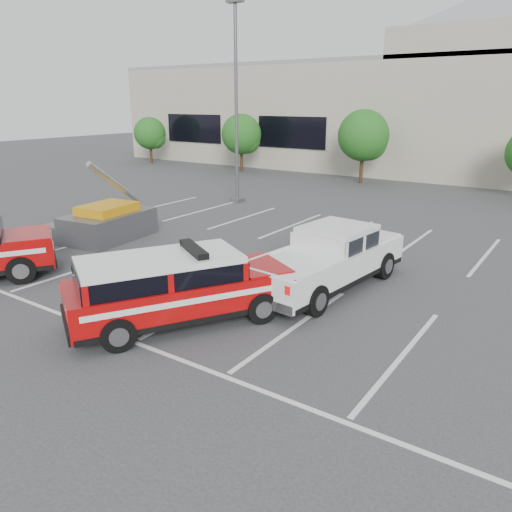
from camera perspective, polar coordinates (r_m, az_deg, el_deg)
The scene contains 10 objects.
ground at distance 14.00m, azimuth -5.15°, elevation -5.37°, with size 120.00×120.00×0.00m, color #343436.
stall_markings at distance 17.46m, azimuth 4.27°, elevation -0.64°, with size 23.00×15.00×0.01m, color silver.
convention_building at distance 42.53m, azimuth 24.39°, elevation 15.01°, with size 60.00×16.99×13.20m.
tree_far_left at distance 46.17m, azimuth -11.92°, elevation 13.45°, with size 2.77×2.77×3.99m.
tree_left at distance 39.56m, azimuth -1.54°, elevation 13.59°, with size 3.07×3.07×4.42m.
tree_mid_left at distance 34.63m, azimuth 12.33°, elevation 13.11°, with size 3.37×3.37×4.85m.
light_pole_left at distance 27.29m, azimuth -2.28°, elevation 16.94°, with size 0.90×0.60×10.24m.
fire_chief_suv at distance 12.66m, azimuth -8.95°, elevation -4.14°, with size 4.55×5.80×1.95m.
white_pickup at distance 15.00m, azimuth 8.15°, elevation -0.94°, with size 2.69×6.10×1.81m.
utility_rig at distance 21.07m, azimuth -16.86°, elevation 3.59°, with size 3.25×4.02×3.20m.
Camera 1 is at (8.32, -9.88, 5.40)m, focal length 35.00 mm.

